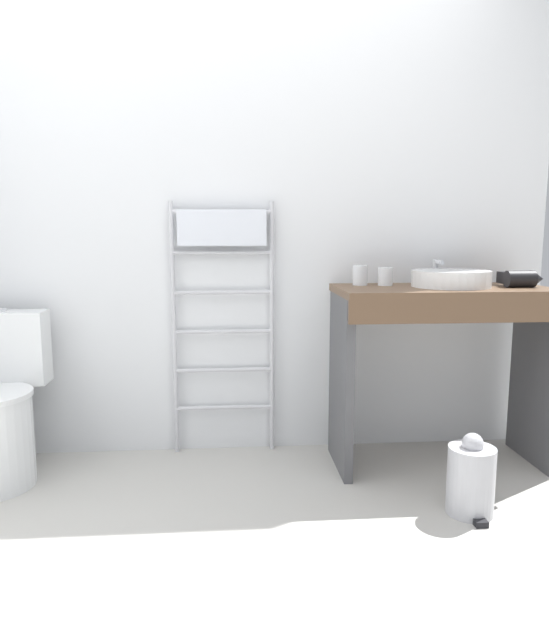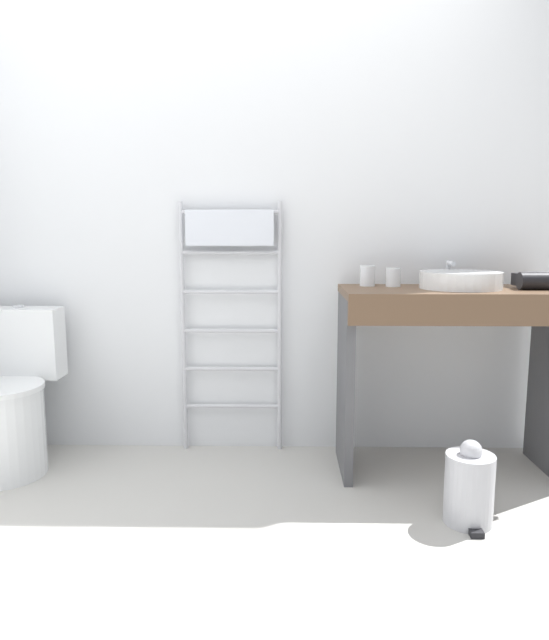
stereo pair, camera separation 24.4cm
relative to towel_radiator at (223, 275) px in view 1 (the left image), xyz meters
The scene contains 10 objects.
ground_plane 1.56m from the towel_radiator, 84.60° to the right, with size 12.00×12.00×0.00m, color #B2AFA8.
wall_back 0.44m from the towel_radiator, 41.92° to the left, with size 3.14×0.12×2.66m, color silver.
towel_radiator is the anchor object (origin of this frame).
vanity_counter 1.12m from the towel_radiator, 13.43° to the right, with size 1.01×0.49×0.88m.
sink_basin 1.11m from the towel_radiator, 11.90° to the right, with size 0.37×0.37×0.08m.
faucet 1.08m from the towel_radiator, ahead, with size 0.02×0.10×0.12m.
cup_near_wall 0.68m from the towel_radiator, ahead, with size 0.07×0.07×0.10m.
cup_near_edge 0.80m from the towel_radiator, ahead, with size 0.07×0.07×0.09m.
hair_dryer 1.43m from the towel_radiator, 10.66° to the right, with size 0.18×0.17×0.08m.
trash_bin 1.47m from the towel_radiator, 37.03° to the right, with size 0.19×0.22×0.34m.
Camera 1 is at (-0.09, -1.61, 1.13)m, focal length 32.00 mm.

